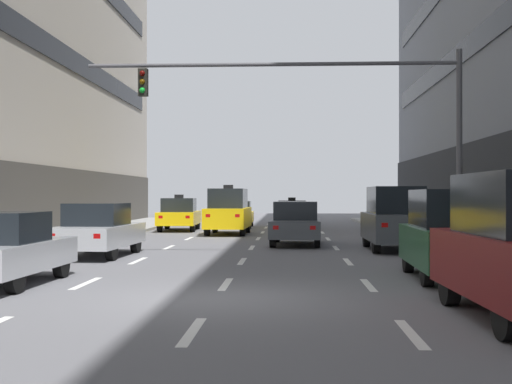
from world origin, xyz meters
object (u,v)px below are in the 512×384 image
at_px(car_driving_0, 5,249).
at_px(taxi_driving_5, 238,214).
at_px(taxi_driving_6, 292,214).
at_px(car_driving_3, 99,230).
at_px(taxi_driving_1, 179,215).
at_px(car_parked_3, 395,219).
at_px(traffic_signal_0, 336,107).
at_px(pedestrian_1, 482,215).
at_px(car_parked_2, 451,235).
at_px(car_driving_4, 296,224).
at_px(taxi_driving_2, 228,212).

bearing_deg(car_driving_0, taxi_driving_5, 83.21).
bearing_deg(taxi_driving_6, car_driving_3, -108.26).
relative_size(taxi_driving_1, car_parked_3, 1.04).
distance_m(car_driving_3, traffic_signal_0, 8.25).
height_order(car_driving_0, pedestrian_1, pedestrian_1).
bearing_deg(taxi_driving_5, car_parked_3, -67.06).
height_order(taxi_driving_1, traffic_signal_0, traffic_signal_0).
distance_m(car_parked_2, pedestrian_1, 12.53).
bearing_deg(car_driving_4, taxi_driving_1, 121.47).
bearing_deg(traffic_signal_0, taxi_driving_2, 109.90).
xyz_separation_m(car_driving_3, taxi_driving_5, (2.90, 18.67, -0.05)).
xyz_separation_m(car_driving_0, car_driving_4, (6.30, 11.78, 0.05)).
height_order(car_driving_4, car_parked_2, car_parked_2).
bearing_deg(car_driving_3, pedestrian_1, 25.97).
bearing_deg(taxi_driving_6, car_driving_0, -103.85).
bearing_deg(car_parked_3, taxi_driving_5, 112.94).
bearing_deg(taxi_driving_2, traffic_signal_0, -70.10).
bearing_deg(car_parked_2, taxi_driving_1, 115.10).
xyz_separation_m(car_driving_3, car_driving_4, (6.19, 5.11, 0.00)).
relative_size(car_parked_2, car_parked_3, 0.93).
height_order(car_driving_3, traffic_signal_0, traffic_signal_0).
bearing_deg(taxi_driving_2, car_driving_4, -64.68).
bearing_deg(car_driving_0, traffic_signal_0, 41.16).
relative_size(car_parked_2, traffic_signal_0, 0.37).
bearing_deg(traffic_signal_0, car_driving_0, -138.84).
height_order(car_parked_3, pedestrian_1, car_parked_3).
distance_m(taxi_driving_5, car_parked_3, 17.15).
relative_size(taxi_driving_2, traffic_signal_0, 0.40).
xyz_separation_m(taxi_driving_5, car_parked_3, (6.68, -15.79, 0.33)).
bearing_deg(car_parked_3, car_driving_4, 146.80).
bearing_deg(car_parked_2, car_parked_3, 90.00).
distance_m(taxi_driving_2, car_driving_4, 7.53).
distance_m(taxi_driving_2, taxi_driving_6, 7.21).
xyz_separation_m(taxi_driving_2, car_parked_3, (6.62, -9.03, -0.01)).
bearing_deg(car_driving_0, car_driving_4, 61.87).
bearing_deg(car_driving_4, taxi_driving_5, 103.60).
bearing_deg(car_parked_3, traffic_signal_0, -126.45).
relative_size(car_driving_4, taxi_driving_6, 1.05).
xyz_separation_m(car_driving_4, taxi_driving_6, (-0.11, 13.30, -0.03)).
xyz_separation_m(taxi_driving_1, taxi_driving_6, (6.03, 3.27, -0.07)).
bearing_deg(taxi_driving_2, car_parked_3, -53.75).
bearing_deg(car_driving_4, car_driving_3, -140.45).
bearing_deg(taxi_driving_6, taxi_driving_5, 175.31).
bearing_deg(taxi_driving_5, car_driving_4, -76.40).
height_order(car_driving_3, taxi_driving_6, taxi_driving_6).
bearing_deg(traffic_signal_0, car_driving_4, 102.34).
distance_m(taxi_driving_6, car_parked_2, 23.90).
distance_m(taxi_driving_1, car_parked_2, 22.49).
distance_m(car_driving_3, car_driving_4, 8.02).
height_order(taxi_driving_1, car_driving_3, taxi_driving_1).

